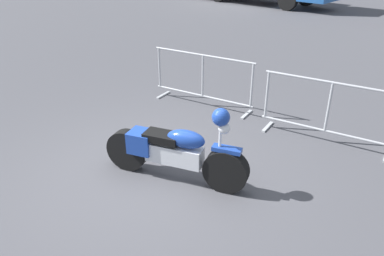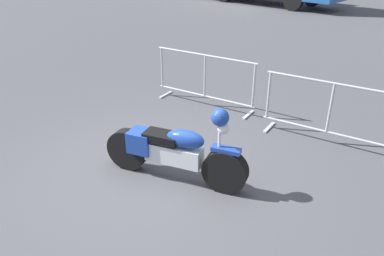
{
  "view_description": "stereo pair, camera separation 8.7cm",
  "coord_description": "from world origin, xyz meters",
  "views": [
    {
      "loc": [
        3.29,
        -3.19,
        3.07
      ],
      "look_at": [
        0.35,
        0.59,
        0.65
      ],
      "focal_mm": 35.0,
      "sensor_mm": 36.0,
      "label": 1
    },
    {
      "loc": [
        3.35,
        -3.14,
        3.07
      ],
      "look_at": [
        0.35,
        0.59,
        0.65
      ],
      "focal_mm": 35.0,
      "sensor_mm": 36.0,
      "label": 2
    }
  ],
  "objects": [
    {
      "name": "crowd_barrier_far",
      "position": [
        1.63,
        2.58,
        0.55
      ],
      "size": [
        2.21,
        0.68,
        1.07
      ],
      "rotation": [
        0.0,
        0.0,
        0.12
      ],
      "color": "#9EA0A5",
      "rests_on": "ground"
    },
    {
      "name": "crowd_barrier_near",
      "position": [
        -0.92,
        2.58,
        0.55
      ],
      "size": [
        2.21,
        0.68,
        1.07
      ],
      "rotation": [
        0.0,
        0.0,
        0.12
      ],
      "color": "#9EA0A5",
      "rests_on": "ground"
    },
    {
      "name": "motorcycle",
      "position": [
        0.35,
        0.19,
        0.46
      ],
      "size": [
        2.08,
        0.76,
        1.2
      ],
      "rotation": [
        0.0,
        0.0,
        0.28
      ],
      "color": "black",
      "rests_on": "ground"
    },
    {
      "name": "ground_plane",
      "position": [
        0.0,
        0.0,
        0.0
      ],
      "size": [
        120.0,
        120.0,
        0.0
      ],
      "primitive_type": "plane",
      "color": "#424247"
    }
  ]
}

